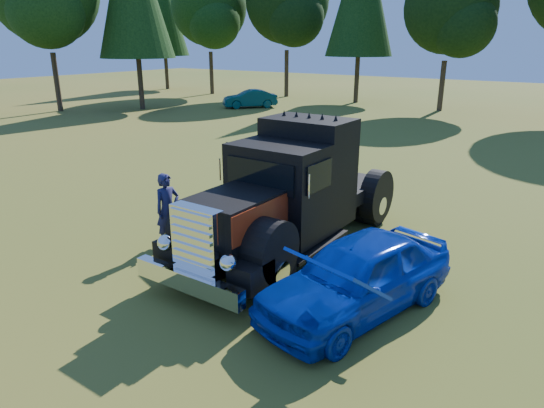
% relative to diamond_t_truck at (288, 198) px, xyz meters
% --- Properties ---
extents(ground, '(120.00, 120.00, 0.00)m').
position_rel_diamond_t_truck_xyz_m(ground, '(-0.31, -3.07, -1.28)').
color(ground, '#425C1B').
rests_on(ground, ground).
extents(diamond_t_truck, '(3.34, 7.16, 3.00)m').
position_rel_diamond_t_truck_xyz_m(diamond_t_truck, '(0.00, 0.00, 0.00)').
color(diamond_t_truck, black).
rests_on(diamond_t_truck, ground).
extents(hotrod_coupe, '(2.63, 4.48, 1.89)m').
position_rel_diamond_t_truck_xyz_m(hotrod_coupe, '(2.57, -1.64, -0.57)').
color(hotrod_coupe, '#1B08B6').
rests_on(hotrod_coupe, ground).
extents(spectator_near, '(0.54, 0.72, 1.77)m').
position_rel_diamond_t_truck_xyz_m(spectator_near, '(-2.51, -1.40, -0.39)').
color(spectator_near, '#1F2F4A').
rests_on(spectator_near, ground).
extents(spectator_far, '(1.01, 0.99, 1.64)m').
position_rel_diamond_t_truck_xyz_m(spectator_far, '(-1.59, 0.80, -0.46)').
color(spectator_far, '#1D2D44').
rests_on(spectator_far, ground).
extents(distant_teal_car, '(3.62, 3.86, 1.29)m').
position_rel_diamond_t_truck_xyz_m(distant_teal_car, '(-16.37, 20.03, -0.63)').
color(distant_teal_car, '#0B4444').
rests_on(distant_teal_car, ground).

